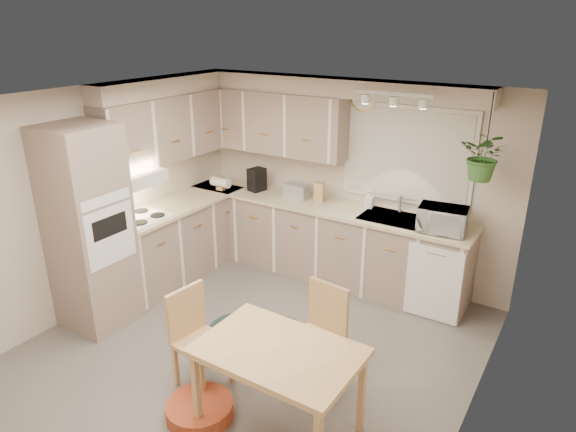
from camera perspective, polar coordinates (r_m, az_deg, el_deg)
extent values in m
plane|color=#625C57|center=(5.16, -4.32, -14.76)|extent=(4.20, 4.20, 0.00)
plane|color=white|center=(4.23, -5.23, 12.61)|extent=(4.20, 4.20, 0.00)
cube|color=#BDAD9C|center=(6.27, 6.78, 4.08)|extent=(4.00, 0.04, 2.40)
cube|color=#BDAD9C|center=(3.35, -27.32, -14.46)|extent=(4.00, 0.04, 2.40)
cube|color=#BDAD9C|center=(5.91, -20.52, 1.81)|extent=(0.04, 4.20, 2.40)
cube|color=#BDAD9C|center=(3.84, 20.36, -8.67)|extent=(0.04, 4.20, 2.40)
cube|color=gray|center=(6.50, -12.03, -2.68)|extent=(0.60, 1.85, 0.90)
cube|color=gray|center=(6.36, 3.69, -2.77)|extent=(3.60, 0.60, 0.90)
cube|color=#C1B28C|center=(6.32, -12.29, 1.21)|extent=(0.64, 1.89, 0.04)
cube|color=#C1B28C|center=(6.17, 3.75, 1.19)|extent=(3.64, 0.64, 0.04)
cube|color=gray|center=(5.51, -21.24, -1.35)|extent=(0.65, 0.65, 2.10)
cube|color=silver|center=(5.27, -19.12, -2.08)|extent=(0.02, 0.56, 0.58)
cube|color=gray|center=(6.26, -13.04, 9.57)|extent=(0.35, 2.00, 0.75)
cube|color=gray|center=(6.45, -1.83, 10.42)|extent=(2.00, 0.35, 0.75)
cube|color=#BDAD9C|center=(6.20, -13.58, 13.89)|extent=(0.30, 2.00, 0.20)
cube|color=#BDAD9C|center=(5.99, 4.83, 14.14)|extent=(3.60, 0.30, 0.20)
cube|color=silver|center=(5.94, -16.05, -0.20)|extent=(0.52, 0.58, 0.02)
cube|color=silver|center=(5.81, -16.63, 4.02)|extent=(0.40, 0.60, 0.14)
cube|color=beige|center=(5.88, 13.01, 6.60)|extent=(1.40, 0.02, 1.00)
cube|color=beige|center=(5.89, 13.05, 6.62)|extent=(1.50, 0.02, 1.10)
cube|color=#A1A4A9|center=(5.85, 11.56, -0.59)|extent=(0.70, 0.48, 0.10)
cube|color=silver|center=(5.61, 15.80, -7.29)|extent=(0.58, 0.02, 0.83)
cube|color=silver|center=(5.26, 11.71, 13.16)|extent=(0.80, 0.04, 0.04)
cylinder|color=#E0C04F|center=(5.97, 8.39, 12.80)|extent=(0.30, 0.03, 0.30)
cube|color=tan|center=(4.13, -1.02, -18.79)|extent=(1.20, 0.81, 0.75)
cube|color=tan|center=(4.57, -9.53, -13.50)|extent=(0.47, 0.47, 0.89)
cube|color=tan|center=(4.55, 3.04, -13.34)|extent=(0.47, 0.47, 0.89)
ellipsoid|color=black|center=(5.31, -2.72, -13.50)|extent=(1.29, 0.97, 0.01)
cylinder|color=#AA4A22|center=(4.49, -9.78, -20.43)|extent=(0.64, 0.64, 0.13)
imported|color=silver|center=(5.53, 16.81, -0.08)|extent=(0.52, 0.33, 0.33)
imported|color=silver|center=(6.07, 8.97, 1.30)|extent=(0.12, 0.22, 0.10)
imported|color=#336428|center=(5.28, 20.96, 5.67)|extent=(0.48, 0.53, 0.38)
cube|color=black|center=(6.61, -3.48, 4.07)|extent=(0.21, 0.23, 0.29)
cube|color=#A1A4A9|center=(6.33, 0.99, 2.80)|extent=(0.30, 0.17, 0.18)
cube|color=tan|center=(6.21, 3.50, 2.69)|extent=(0.13, 0.13, 0.24)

